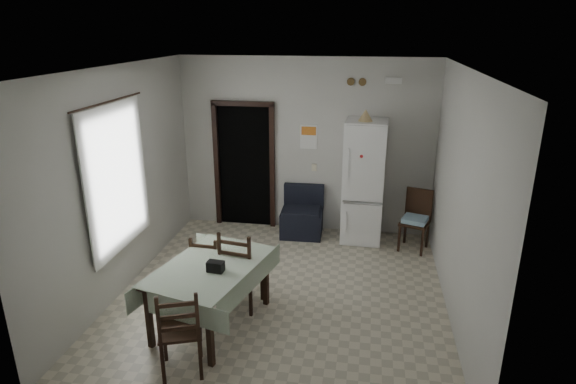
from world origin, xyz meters
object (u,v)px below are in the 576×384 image
Objects in this scene: navy_seat at (302,212)px; dining_table at (212,295)px; corner_chair at (415,221)px; dining_chair_near_head at (180,329)px; dining_chair_far_left at (209,266)px; fridge at (364,182)px; dining_chair_far_right at (242,268)px.

navy_seat reaches higher than dining_table.
corner_chair is 3.50m from dining_table.
navy_seat is 0.83× the size of dining_chair_near_head.
navy_seat is at bearing 90.35° from dining_table.
corner_chair reaches higher than navy_seat.
corner_chair reaches higher than dining_chair_far_left.
navy_seat is (-0.99, 0.00, -0.58)m from fridge.
fridge is at bearing -128.62° from dining_chair_far_left.
navy_seat is at bearing -109.89° from dining_chair_far_left.
dining_chair_near_head is (-0.72, -3.56, 0.08)m from navy_seat.
dining_chair_near_head is at bearing -113.39° from fridge.
corner_chair is at bearing -15.94° from fridge.
dining_chair_near_head reaches higher than navy_seat.
dining_table is at bearing -105.91° from navy_seat.
dining_chair_far_right is (0.24, 0.46, 0.14)m from dining_table.
dining_chair_far_left is at bearing -127.17° from corner_chair.
dining_table is at bearing 113.30° from dining_chair_far_left.
dining_table is at bearing -113.65° from dining_chair_near_head.
dining_table is (-1.67, -2.73, -0.60)m from fridge.
navy_seat is 0.93× the size of dining_chair_far_left.
corner_chair is at bearing 58.96° from dining_table.
corner_chair is (0.82, -0.27, -0.51)m from fridge.
fridge is at bearing 179.88° from corner_chair.
dining_chair_near_head is at bearing -103.50° from navy_seat.
fridge is at bearing -113.49° from dining_chair_far_right.
dining_chair_far_right is at bearing 76.23° from dining_table.
corner_chair is 1.09× the size of dining_chair_far_left.
fridge reaches higher than dining_chair_far_right.
dining_chair_near_head reaches higher than corner_chair.
dining_chair_far_right is at bearing -102.79° from navy_seat.
dining_chair_far_left is at bearing 124.72° from dining_table.
fridge is 3.98m from dining_chair_near_head.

